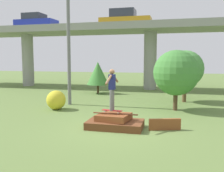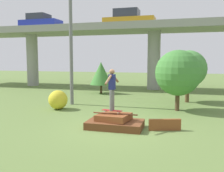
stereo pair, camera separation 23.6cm
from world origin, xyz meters
name	(u,v)px [view 1 (the left image)]	position (x,y,z in m)	size (l,w,h in m)	color
ground_plane	(115,128)	(0.00, 0.00, 0.00)	(80.00, 80.00, 0.00)	olive
scrap_pile	(115,122)	(-0.02, 0.01, 0.22)	(2.14, 1.29, 0.58)	brown
scrap_plank_loose	(165,124)	(1.87, 0.18, 0.21)	(1.17, 0.48, 0.43)	brown
skateboard	(112,111)	(-0.15, 0.08, 0.66)	(0.83, 0.32, 0.09)	maroon
skater	(112,86)	(-0.15, 0.08, 1.60)	(0.24, 1.23, 1.60)	slate
highway_overpass	(151,32)	(0.00, 12.91, 4.99)	(44.00, 4.62, 5.66)	gray
car_on_overpass_left	(36,22)	(-11.10, 12.96, 6.22)	(3.92, 1.80, 1.37)	#1E2D9E
car_on_overpass_mid	(125,19)	(-2.35, 13.20, 6.22)	(4.55, 1.73, 1.40)	#B28419
utility_pole	(68,24)	(-3.78, 4.23, 4.61)	(1.30, 0.20, 8.97)	slate
tree_behind_left	(185,69)	(2.76, 6.83, 2.05)	(2.26, 2.26, 3.19)	brown
tree_behind_right	(176,73)	(2.23, 4.04, 1.95)	(2.34, 2.34, 3.12)	#4C3823
tree_mid_back	(98,73)	(-3.61, 9.17, 1.56)	(1.70, 1.70, 2.44)	#4C3823
bush_yellow_flowering	(56,100)	(-3.85, 2.68, 0.51)	(1.01, 1.01, 1.01)	gold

